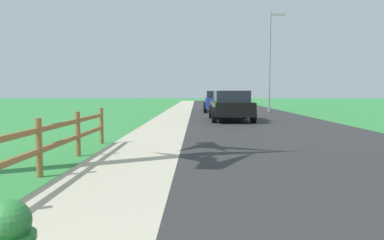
# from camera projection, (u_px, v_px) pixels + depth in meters

# --- Properties ---
(ground_plane) EXTENTS (120.00, 120.00, 0.00)m
(ground_plane) POSITION_uv_depth(u_px,v_px,m) (191.00, 113.00, 25.42)
(ground_plane) COLOR #348740
(road_asphalt) EXTENTS (7.00, 66.00, 0.01)m
(road_asphalt) POSITION_uv_depth(u_px,v_px,m) (239.00, 112.00, 27.37)
(road_asphalt) COLOR #2C2C2C
(road_asphalt) RESTS_ON ground
(curb_concrete) EXTENTS (6.00, 66.00, 0.01)m
(curb_concrete) POSITION_uv_depth(u_px,v_px,m) (151.00, 112.00, 27.46)
(curb_concrete) COLOR #B9B196
(curb_concrete) RESTS_ON ground
(grass_verge) EXTENTS (5.00, 66.00, 0.00)m
(grass_verge) POSITION_uv_depth(u_px,v_px,m) (131.00, 112.00, 27.47)
(grass_verge) COLOR #348740
(grass_verge) RESTS_ON ground
(rail_fence) EXTENTS (0.11, 10.50, 1.02)m
(rail_fence) POSITION_uv_depth(u_px,v_px,m) (8.00, 153.00, 5.30)
(rail_fence) COLOR brown
(rail_fence) RESTS_ON ground
(parked_suv_black) EXTENTS (2.11, 4.89, 1.52)m
(parked_suv_black) POSITION_uv_depth(u_px,v_px,m) (231.00, 105.00, 19.02)
(parked_suv_black) COLOR black
(parked_suv_black) RESTS_ON ground
(parked_car_blue) EXTENTS (2.03, 4.97, 1.53)m
(parked_car_blue) POSITION_uv_depth(u_px,v_px,m) (217.00, 101.00, 27.26)
(parked_car_blue) COLOR navy
(parked_car_blue) RESTS_ON ground
(street_lamp) EXTENTS (1.17, 0.20, 7.12)m
(street_lamp) POSITION_uv_depth(u_px,v_px,m) (271.00, 54.00, 26.64)
(street_lamp) COLOR gray
(street_lamp) RESTS_ON ground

